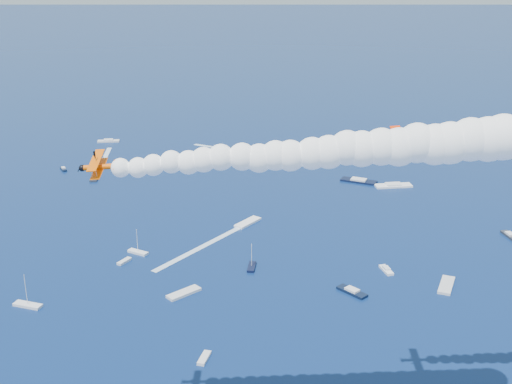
# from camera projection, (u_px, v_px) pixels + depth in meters

# --- Properties ---
(biplane_lead) EXTENTS (8.73, 10.22, 7.19)m
(biplane_lead) POSITION_uv_depth(u_px,v_px,m) (403.00, 145.00, 110.05)
(biplane_lead) COLOR #FF3305
(biplane_trail) EXTENTS (7.57, 8.66, 5.89)m
(biplane_trail) POSITION_uv_depth(u_px,v_px,m) (100.00, 167.00, 103.55)
(biplane_trail) COLOR #FF5F05
(smoke_trail_trail) EXTENTS (65.13, 25.95, 11.76)m
(smoke_trail_trail) POSITION_uv_depth(u_px,v_px,m) (310.00, 152.00, 102.38)
(smoke_trail_trail) COLOR white
(spectator_boats) EXTENTS (206.55, 182.39, 0.70)m
(spectator_boats) POSITION_uv_depth(u_px,v_px,m) (275.00, 230.00, 215.70)
(spectator_boats) COLOR white
(spectator_boats) RESTS_ON ground
(boat_wakes) EXTENTS (75.57, 126.50, 0.04)m
(boat_wakes) POSITION_uv_depth(u_px,v_px,m) (177.00, 179.00, 263.08)
(boat_wakes) COLOR white
(boat_wakes) RESTS_ON ground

